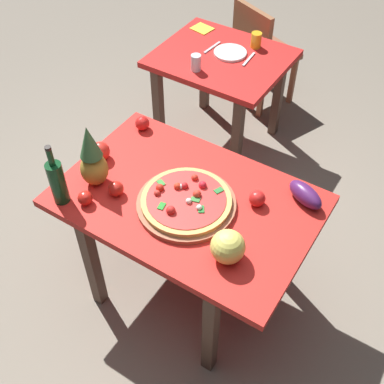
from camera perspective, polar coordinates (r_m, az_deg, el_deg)
The scene contains 21 objects.
ground_plane at distance 2.92m, azimuth -0.48°, elevation -10.52°, with size 10.00×10.00×0.00m, color gray.
display_table at distance 2.40m, azimuth -0.58°, elevation -2.21°, with size 1.23×0.82×0.73m.
background_table at distance 3.42m, azimuth 3.42°, elevation 13.90°, with size 0.86×0.73×0.73m.
dining_chair at distance 3.94m, azimuth 8.01°, elevation 16.18°, with size 0.52×0.52×0.85m.
pizza_board at distance 2.29m, azimuth -0.67°, elevation -1.41°, with size 0.47×0.47×0.03m, color #98583D.
pizza at distance 2.27m, azimuth -0.72°, elevation -0.90°, with size 0.43×0.43×0.06m.
wine_bottle at distance 2.32m, azimuth -15.54°, elevation 1.21°, with size 0.08×0.08×0.34m.
pineapple_left at distance 2.35m, azimuth -11.63°, elevation 3.82°, with size 0.13×0.13×0.35m.
melon at distance 2.06m, azimuth 4.23°, elevation -6.43°, with size 0.15×0.15×0.15m, color #DED55E.
bell_pepper at distance 2.55m, azimuth -10.65°, elevation 4.76°, with size 0.10×0.10×0.10m, color red.
eggplant at distance 2.35m, azimuth 13.17°, elevation -0.30°, with size 0.20×0.09×0.09m, color #4A1D55.
tomato_near_board at distance 2.71m, azimuth -5.86°, elevation 8.04°, with size 0.08×0.08×0.08m, color red.
tomato_by_bottle at distance 2.30m, azimuth 7.65°, elevation -0.76°, with size 0.08×0.08×0.08m, color red.
tomato_at_corner at distance 2.34m, azimuth -12.44°, elevation -0.70°, with size 0.07×0.07×0.07m, color red.
tomato_beside_pepper at distance 2.35m, azimuth -8.93°, elevation 0.37°, with size 0.08×0.08×0.08m, color red.
drinking_glass_juice at distance 3.45m, azimuth 7.54°, elevation 17.27°, with size 0.07×0.07×0.10m, color gold.
drinking_glass_water at distance 3.17m, azimuth 0.47°, elevation 14.95°, with size 0.06×0.06×0.11m, color silver.
dinner_plate at distance 3.37m, azimuth 4.51°, elevation 16.00°, with size 0.22×0.22×0.02m, color white.
fork_utensil at distance 3.43m, azimuth 2.38°, elevation 16.61°, with size 0.02×0.18×0.01m, color silver.
knife_utensil at distance 3.32m, azimuth 6.68°, elevation 15.22°, with size 0.02×0.18×0.01m, color silver.
napkin_folded at distance 3.66m, azimuth 1.20°, elevation 18.64°, with size 0.14×0.12×0.01m, color yellow.
Camera 1 is at (0.87, -1.32, 2.45)m, focal length 45.41 mm.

